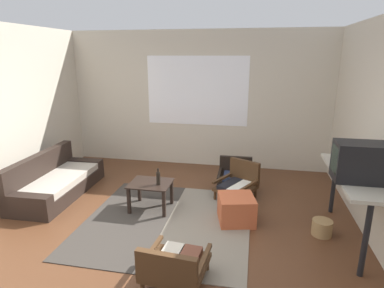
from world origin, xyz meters
TOP-DOWN VIEW (x-y plane):
  - ground_plane at (0.00, 0.00)m, footprint 7.80×7.80m
  - far_wall_with_window at (0.00, 3.06)m, footprint 5.60×0.13m
  - area_rug at (0.04, 0.54)m, footprint 2.25×2.30m
  - couch at (-2.00, 1.05)m, footprint 0.80×1.79m
  - coffee_table at (-0.30, 0.86)m, footprint 0.60×0.50m
  - armchair_by_window at (0.87, 1.95)m, footprint 0.59×0.60m
  - armchair_striped_foreground at (0.45, -0.69)m, footprint 0.65×0.66m
  - armchair_corner at (0.95, 1.53)m, footprint 0.74×0.76m
  - ottoman_orange at (0.97, 0.72)m, footprint 0.57×0.57m
  - console_shelf at (2.32, 0.57)m, footprint 0.42×1.56m
  - crt_television at (2.32, 0.35)m, footprint 0.54×0.36m
  - clay_vase at (2.32, 0.98)m, footprint 0.20×0.20m
  - glass_bottle at (-0.16, 0.82)m, footprint 0.06×0.06m
  - wicker_basket at (2.07, 0.60)m, footprint 0.25×0.25m

SIDE VIEW (x-z plane):
  - ground_plane at x=0.00m, z-range 0.00..0.00m
  - area_rug at x=0.04m, z-range 0.00..0.01m
  - wicker_basket at x=2.07m, z-range 0.00..0.20m
  - ottoman_orange at x=0.97m, z-range 0.00..0.38m
  - couch at x=-2.00m, z-range -0.13..0.55m
  - armchair_by_window at x=0.87m, z-range -0.03..0.46m
  - armchair_striped_foreground at x=0.45m, z-range -0.01..0.49m
  - armchair_corner at x=0.95m, z-range -0.03..0.55m
  - coffee_table at x=-0.30m, z-range 0.12..0.54m
  - glass_bottle at x=-0.16m, z-range 0.40..0.64m
  - console_shelf at x=2.32m, z-range 0.33..1.20m
  - clay_vase at x=2.32m, z-range 0.82..1.13m
  - crt_television at x=2.32m, z-range 0.87..1.31m
  - far_wall_with_window at x=0.00m, z-range 0.00..2.70m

